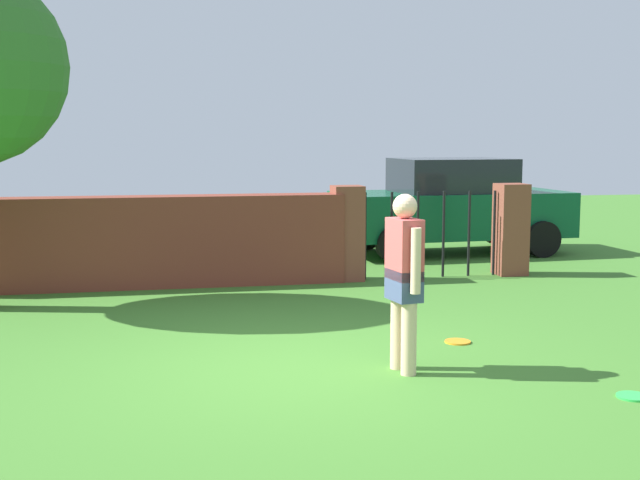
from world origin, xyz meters
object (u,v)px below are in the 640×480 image
person (404,274)px  frisbee_green (633,396)px  car (451,206)px  frisbee_orange (458,342)px

person → frisbee_green: person is taller
car → frisbee_orange: 6.74m
person → car: car is taller
frisbee_green → frisbee_orange: bearing=110.5°
person → frisbee_orange: person is taller
car → frisbee_orange: (-2.24, -6.30, -0.85)m
person → frisbee_orange: size_ratio=6.00×
frisbee_green → frisbee_orange: 2.16m
car → frisbee_green: 8.50m
person → car: 7.85m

